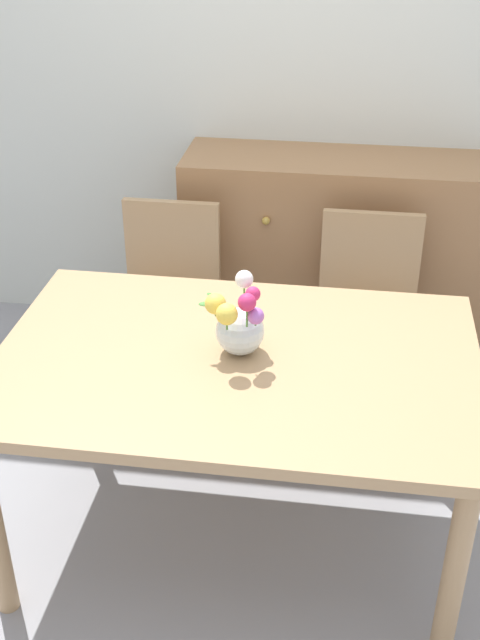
# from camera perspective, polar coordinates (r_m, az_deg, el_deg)

# --- Properties ---
(ground_plane) EXTENTS (12.00, 12.00, 0.00)m
(ground_plane) POSITION_cam_1_polar(r_m,az_deg,el_deg) (3.06, -0.23, -14.88)
(ground_plane) COLOR #939399
(back_wall) EXTENTS (7.00, 0.10, 2.80)m
(back_wall) POSITION_cam_1_polar(r_m,az_deg,el_deg) (3.83, 3.47, 18.62)
(back_wall) COLOR silver
(back_wall) RESTS_ON ground_plane
(dining_table) EXTENTS (1.56, 1.05, 0.77)m
(dining_table) POSITION_cam_1_polar(r_m,az_deg,el_deg) (2.62, -0.26, -4.28)
(dining_table) COLOR tan
(dining_table) RESTS_ON ground_plane
(chair_left) EXTENTS (0.42, 0.42, 0.90)m
(chair_left) POSITION_cam_1_polar(r_m,az_deg,el_deg) (3.50, -5.13, 2.04)
(chair_left) COLOR tan
(chair_left) RESTS_ON ground_plane
(chair_right) EXTENTS (0.42, 0.42, 0.90)m
(chair_right) POSITION_cam_1_polar(r_m,az_deg,el_deg) (3.42, 9.06, 1.04)
(chair_right) COLOR tan
(chair_right) RESTS_ON ground_plane
(dresser) EXTENTS (1.40, 0.47, 1.00)m
(dresser) POSITION_cam_1_polar(r_m,az_deg,el_deg) (3.84, 6.66, 4.32)
(dresser) COLOR #9E7047
(dresser) RESTS_ON ground_plane
(flower_vase) EXTENTS (0.22, 0.23, 0.26)m
(flower_vase) POSITION_cam_1_polar(r_m,az_deg,el_deg) (2.53, -0.09, -0.29)
(flower_vase) COLOR silver
(flower_vase) RESTS_ON dining_table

